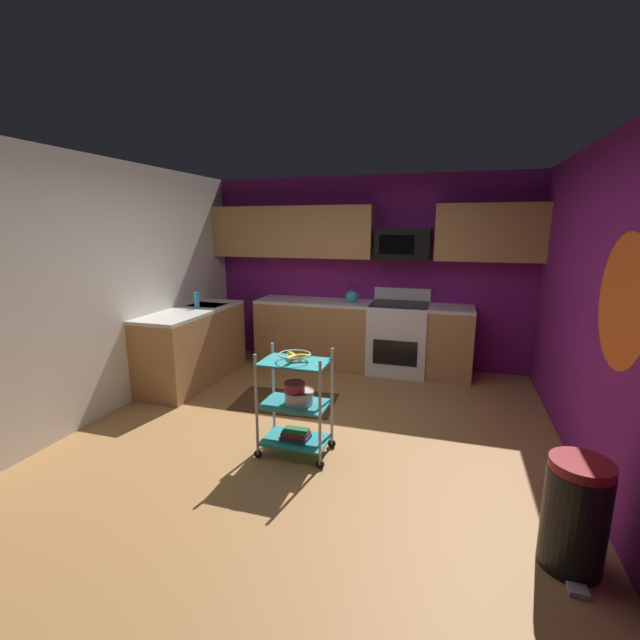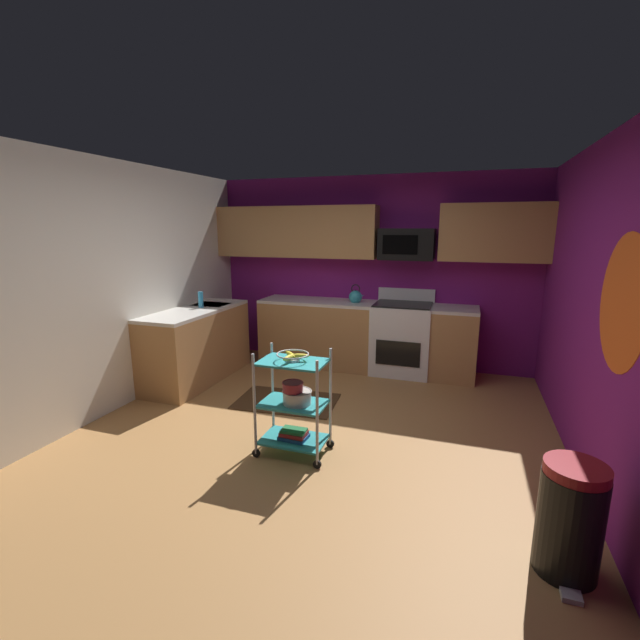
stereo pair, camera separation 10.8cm
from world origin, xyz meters
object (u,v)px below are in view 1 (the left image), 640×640
Objects in this scene: mixing_bowl_large at (299,397)px; book_stack at (296,435)px; oven_range at (398,337)px; mixing_bowl_small at (295,387)px; fruit_bowl at (295,356)px; microwave at (403,244)px; rolling_cart at (295,404)px; trash_can at (575,515)px; dish_soap_bottle at (197,300)px; kettle at (352,297)px.

book_stack is (-0.03, -0.00, -0.35)m from mixing_bowl_large.
oven_range reaches higher than mixing_bowl_small.
oven_range reaches higher than book_stack.
fruit_bowl is at bearing -103.13° from oven_range.
microwave is at bearing 77.40° from fruit_bowl.
rolling_cart is (-0.57, -2.54, -1.25)m from microwave.
trash_can is at bearing -20.40° from fruit_bowl.
trash_can reaches higher than mixing_bowl_small.
oven_range is 5.50× the size of dish_soap_bottle.
kettle is at bearing 122.69° from trash_can.
mixing_bowl_large is at bearing 0.00° from book_stack.
kettle reaches higher than rolling_cart.
book_stack is 2.09m from trash_can.
kettle reaches higher than oven_range.
oven_range is at bearing 76.87° from book_stack.
rolling_cart is 0.42m from fruit_bowl.
oven_range is at bearing 76.87° from fruit_bowl.
mixing_bowl_small is 0.74× the size of book_stack.
rolling_cart is 3.72× the size of book_stack.
kettle reaches higher than book_stack.
kettle reaches higher than trash_can.
microwave is 2.88m from rolling_cart.
mixing_bowl_small is at bearing -102.27° from microwave.
trash_can is at bearing -20.40° from rolling_cart.
rolling_cart is 3.63× the size of mixing_bowl_large.
mixing_bowl_large is (-0.53, -2.43, 0.04)m from oven_range.
microwave is 2.57× the size of fruit_bowl.
kettle is 2.03m from dish_soap_bottle.
trash_can is at bearing -66.34° from oven_range.
rolling_cart is 1.39× the size of trash_can.
book_stack is at bearing -103.13° from oven_range.
book_stack is (-0.00, -0.00, -0.71)m from fruit_bowl.
mixing_bowl_small is at bearing -88.09° from kettle.
kettle is at bearing 91.91° from mixing_bowl_small.
kettle is 3.81m from trash_can.
mixing_bowl_large is (0.03, 0.00, 0.07)m from rolling_cart.
fruit_bowl is 2.43m from kettle.
dish_soap_bottle is at bearing -157.36° from oven_range.
rolling_cart is 5.03× the size of mixing_bowl_small.
microwave is 2.85m from mixing_bowl_large.
oven_range reaches higher than trash_can.
fruit_bowl is (-0.57, -2.43, 0.40)m from oven_range.
dish_soap_bottle reaches higher than rolling_cart.
dish_soap_bottle reaches higher than mixing_bowl_small.
microwave is 2.73m from dish_soap_bottle.
book_stack is 0.93× the size of kettle.
mixing_bowl_small is (-0.56, -2.46, 0.14)m from oven_range.
fruit_bowl is (-0.57, -2.54, -0.82)m from microwave.
dish_soap_bottle is at bearing -150.47° from kettle.
rolling_cart is 3.47× the size of kettle.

